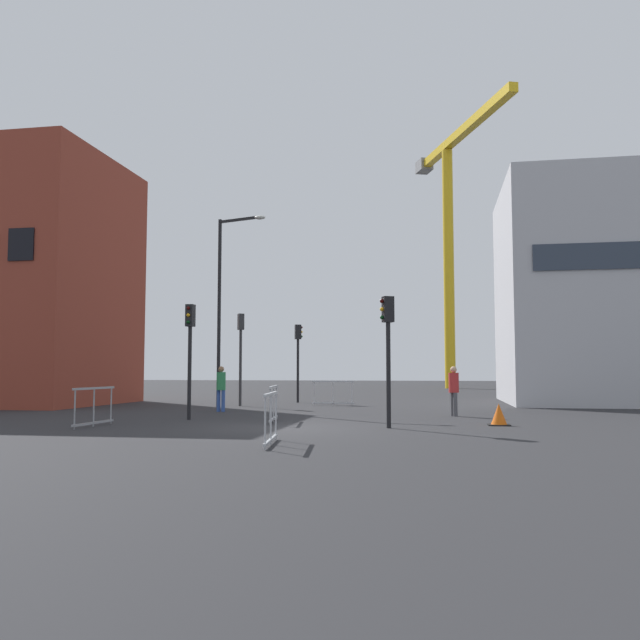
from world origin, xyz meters
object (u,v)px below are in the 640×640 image
pedestrian_waiting (221,385)px  traffic_cone_on_verge (499,415)px  traffic_light_verge (190,341)px  traffic_light_far (241,344)px  pedestrian_walking (454,387)px  traffic_light_near (298,350)px  streetlamp_tall (225,295)px  traffic_light_median (388,338)px  construction_crane (450,217)px

pedestrian_waiting → traffic_cone_on_verge: pedestrian_waiting is taller
traffic_light_verge → traffic_light_far: 7.97m
pedestrian_walking → pedestrian_waiting: (-8.52, 0.98, 0.01)m
traffic_light_near → pedestrian_walking: bearing=-49.3°
traffic_light_verge → traffic_light_near: bearing=84.4°
traffic_light_near → streetlamp_tall: bearing=-108.1°
traffic_light_median → construction_crane: bearing=86.2°
construction_crane → streetlamp_tall: 34.46m
traffic_light_near → pedestrian_waiting: traffic_light_near is taller
pedestrian_walking → traffic_cone_on_verge: 3.76m
construction_crane → traffic_light_far: size_ratio=5.40×
pedestrian_walking → traffic_cone_on_verge: bearing=-72.0°
pedestrian_waiting → construction_crane: bearing=74.4°
traffic_light_verge → pedestrian_walking: traffic_light_verge is taller
construction_crane → pedestrian_waiting: size_ratio=12.79×
construction_crane → traffic_light_median: 41.04m
traffic_light_verge → pedestrian_waiting: size_ratio=2.14×
traffic_light_verge → traffic_light_median: bearing=-16.8°
traffic_light_far → traffic_cone_on_verge: size_ratio=6.55×
construction_crane → pedestrian_walking: (-0.76, -34.13, -13.71)m
traffic_light_median → traffic_light_far: bearing=125.9°
construction_crane → traffic_light_near: 29.62m
streetlamp_tall → traffic_light_median: (7.12, -7.60, -2.17)m
streetlamp_tall → pedestrian_waiting: streetlamp_tall is taller
streetlamp_tall → traffic_light_far: 2.94m
streetlamp_tall → traffic_cone_on_verge: streetlamp_tall is taller
traffic_cone_on_verge → traffic_light_near: bearing=125.0°
traffic_light_verge → pedestrian_walking: 8.88m
streetlamp_tall → traffic_light_median: size_ratio=2.18×
pedestrian_waiting → traffic_cone_on_verge: size_ratio=2.77×
construction_crane → traffic_cone_on_verge: 40.31m
construction_crane → traffic_cone_on_verge: construction_crane is taller
construction_crane → traffic_light_far: (-9.73, -29.21, -11.99)m
construction_crane → streetlamp_tall: (-9.73, -31.47, -10.11)m
pedestrian_waiting → traffic_cone_on_verge: 10.68m
streetlamp_tall → traffic_light_near: bearing=71.9°
pedestrian_walking → traffic_cone_on_verge: (1.15, -3.52, -0.69)m
streetlamp_tall → pedestrian_waiting: bearing=-75.2°
traffic_light_near → traffic_cone_on_verge: 14.59m
traffic_light_verge → traffic_cone_on_verge: size_ratio=5.93×
streetlamp_tall → traffic_light_far: (-0.01, 2.26, -1.89)m
streetlamp_tall → traffic_light_far: size_ratio=1.92×
streetlamp_tall → pedestrian_walking: streetlamp_tall is taller
traffic_light_verge → pedestrian_waiting: 4.27m
traffic_light_far → pedestrian_waiting: bearing=-83.5°
pedestrian_walking → streetlamp_tall: bearing=163.5°
construction_crane → traffic_light_verge: (-8.99, -37.14, -12.23)m
streetlamp_tall → traffic_light_near: 6.27m
streetlamp_tall → traffic_light_near: (1.84, 5.64, -2.05)m
traffic_light_median → traffic_cone_on_verge: 3.93m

